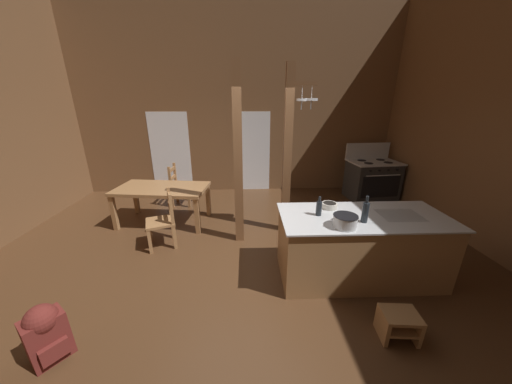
% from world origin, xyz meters
% --- Properties ---
extents(ground_plane, '(8.65, 7.70, 0.10)m').
position_xyz_m(ground_plane, '(0.00, 0.00, -0.05)').
color(ground_plane, '#4C301C').
extents(wall_back, '(8.65, 0.14, 4.53)m').
position_xyz_m(wall_back, '(0.00, 3.52, 2.26)').
color(wall_back, brown).
rests_on(wall_back, ground_plane).
extents(glazed_door_back_left, '(1.00, 0.01, 2.05)m').
position_xyz_m(glazed_door_back_left, '(-1.77, 3.45, 1.02)').
color(glazed_door_back_left, white).
rests_on(glazed_door_back_left, ground_plane).
extents(glazed_panel_back_right, '(0.84, 0.01, 2.05)m').
position_xyz_m(glazed_panel_back_right, '(0.39, 3.45, 1.02)').
color(glazed_panel_back_right, white).
rests_on(glazed_panel_back_right, ground_plane).
extents(kitchen_island, '(2.17, 0.99, 0.91)m').
position_xyz_m(kitchen_island, '(1.67, -0.31, 0.45)').
color(kitchen_island, '#9E7044').
rests_on(kitchen_island, ground_plane).
extents(stove_range, '(1.21, 0.91, 1.32)m').
position_xyz_m(stove_range, '(3.26, 2.63, 0.48)').
color(stove_range, '#2D2D2D').
rests_on(stove_range, ground_plane).
extents(support_post_with_pot_rack, '(0.53, 0.22, 2.88)m').
position_xyz_m(support_post_with_pot_rack, '(0.90, 1.08, 1.53)').
color(support_post_with_pot_rack, brown).
rests_on(support_post_with_pot_rack, ground_plane).
extents(support_post_center, '(0.14, 0.14, 2.88)m').
position_xyz_m(support_post_center, '(0.03, 0.76, 1.44)').
color(support_post_center, brown).
rests_on(support_post_center, ground_plane).
extents(step_stool, '(0.39, 0.31, 0.30)m').
position_xyz_m(step_stool, '(1.67, -1.32, 0.18)').
color(step_stool, '#9E7044').
rests_on(step_stool, ground_plane).
extents(dining_table, '(1.80, 1.11, 0.74)m').
position_xyz_m(dining_table, '(-1.46, 1.50, 0.65)').
color(dining_table, '#9E7044').
rests_on(dining_table, ground_plane).
extents(ladderback_chair_near_window, '(0.46, 0.46, 0.95)m').
position_xyz_m(ladderback_chair_near_window, '(-1.36, 2.45, 0.45)').
color(ladderback_chair_near_window, '#9E7044').
rests_on(ladderback_chair_near_window, ground_plane).
extents(ladderback_chair_by_post, '(0.56, 0.56, 0.95)m').
position_xyz_m(ladderback_chair_by_post, '(-1.21, 0.64, 0.45)').
color(ladderback_chair_by_post, '#9E7044').
rests_on(ladderback_chair_by_post, ground_plane).
extents(backpack, '(0.39, 0.39, 0.60)m').
position_xyz_m(backpack, '(-1.72, -1.38, 0.31)').
color(backpack, maroon).
rests_on(backpack, ground_plane).
extents(stockpot_on_counter, '(0.35, 0.28, 0.15)m').
position_xyz_m(stockpot_on_counter, '(1.29, -0.61, 0.99)').
color(stockpot_on_counter, silver).
rests_on(stockpot_on_counter, kitchen_island).
extents(mixing_bowl_on_counter, '(0.21, 0.21, 0.08)m').
position_xyz_m(mixing_bowl_on_counter, '(1.29, -0.04, 0.95)').
color(mixing_bowl_on_counter, silver).
rests_on(mixing_bowl_on_counter, kitchen_island).
extents(bottle_tall_on_counter, '(0.07, 0.07, 0.26)m').
position_xyz_m(bottle_tall_on_counter, '(1.08, -0.26, 1.01)').
color(bottle_tall_on_counter, '#1E2328').
rests_on(bottle_tall_on_counter, kitchen_island).
extents(bottle_short_on_counter, '(0.08, 0.08, 0.34)m').
position_xyz_m(bottle_short_on_counter, '(1.58, -0.49, 1.04)').
color(bottle_short_on_counter, '#1E2328').
rests_on(bottle_short_on_counter, kitchen_island).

